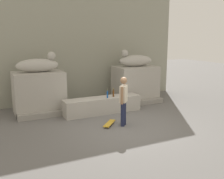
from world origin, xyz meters
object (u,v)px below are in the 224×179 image
bottle_blue (107,95)px  statue_reclining_right (135,60)px  skateboard (109,123)px  skater (123,99)px  statue_reclining_left (38,65)px  bottle_brown (113,93)px

bottle_blue → statue_reclining_right: bearing=33.6°
skateboard → skater: bearing=107.2°
statue_reclining_left → bottle_blue: 2.91m
statue_reclining_right → bottle_brown: (-1.71, -1.21, -1.15)m
bottle_blue → bottle_brown: bottle_blue is taller
skateboard → bottle_blue: bottle_blue is taller
skateboard → bottle_blue: bearing=-158.6°
statue_reclining_right → bottle_brown: statue_reclining_right is taller
statue_reclining_left → statue_reclining_right: size_ratio=0.99×
statue_reclining_left → bottle_brown: bearing=-20.2°
statue_reclining_left → skater: (2.21, -2.83, -0.99)m
bottle_brown → skater: bearing=-104.9°
statue_reclining_left → skater: size_ratio=0.98×
statue_reclining_right → skateboard: 4.10m
skater → skateboard: 0.98m
skater → skateboard: (-0.42, 0.21, -0.86)m
statue_reclining_right → skater: (-2.14, -2.83, -0.99)m
bottle_brown → statue_reclining_left: bearing=155.4°
skater → bottle_brown: (0.43, 1.62, -0.16)m
statue_reclining_right → bottle_brown: bearing=41.3°
statue_reclining_right → skateboard: statue_reclining_right is taller
statue_reclining_left → skateboard: (1.79, -2.61, -1.85)m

